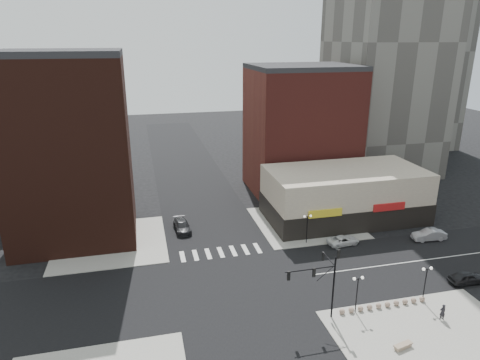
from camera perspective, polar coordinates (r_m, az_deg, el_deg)
name	(u,v)px	position (r m, az deg, el deg)	size (l,w,h in m)	color
ground	(235,285)	(51.01, -0.64, -13.85)	(240.00, 240.00, 0.00)	black
road_ew	(235,285)	(51.01, -0.64, -13.84)	(200.00, 14.00, 0.02)	black
road_ns	(235,285)	(51.01, -0.64, -13.84)	(14.00, 200.00, 0.02)	black
sidewalk_nw	(111,243)	(62.93, -16.83, -7.99)	(15.00, 15.00, 0.12)	gray
sidewalk_ne	(305,223)	(67.19, 8.73, -5.63)	(15.00, 15.00, 0.12)	gray
sidewalk_se	(434,342)	(46.70, 24.48, -19.12)	(18.00, 14.00, 0.12)	gray
building_nw	(69,151)	(63.00, -21.81, 3.59)	(16.00, 15.00, 25.00)	#331710
building_nw_low	(5,170)	(82.06, -28.88, 1.12)	(20.00, 18.00, 12.00)	#331710
building_ne_midrise	(301,132)	(78.70, 8.09, 6.39)	(18.00, 15.00, 22.00)	maroon
building_ne_row	(344,198)	(68.99, 13.72, -2.39)	(24.20, 12.20, 8.00)	#C4B69B
traffic_signal	(324,275)	(44.16, 11.11, -12.28)	(5.59, 3.09, 7.77)	black
street_lamp_se_a	(358,285)	(46.44, 15.42, -13.38)	(1.22, 0.32, 4.16)	black
street_lamp_se_b	(426,276)	(50.49, 23.59, -11.60)	(1.22, 0.32, 4.16)	black
street_lamp_ne	(307,222)	(59.52, 8.97, -5.52)	(1.22, 0.32, 4.16)	black
bollard_row	(383,305)	(49.46, 18.54, -15.53)	(10.03, 0.58, 0.58)	gray
white_suv	(343,240)	(61.32, 13.59, -7.82)	(2.09, 4.54, 1.26)	silver
dark_sedan_east	(467,278)	(57.48, 28.00, -11.42)	(1.71, 4.25, 1.45)	black
silver_sedan	(429,235)	(66.45, 23.88, -6.70)	(1.65, 4.74, 1.56)	#97989C
dark_sedan_north	(182,226)	(64.10, -7.73, -6.12)	(2.13, 5.24, 1.52)	black
pedestrian	(442,312)	(49.50, 25.39, -15.62)	(0.64, 0.42, 1.77)	black
stone_bench	(403,346)	(44.75, 20.92, -19.95)	(2.00, 1.00, 0.45)	gray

